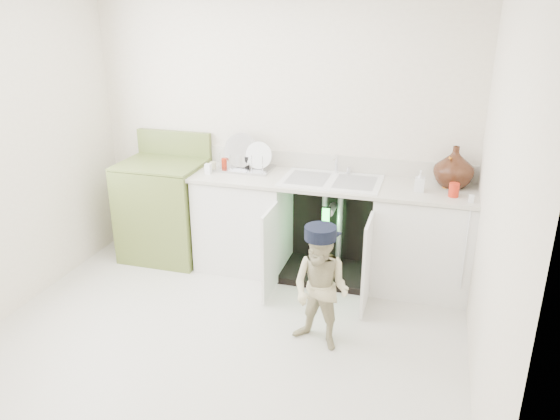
% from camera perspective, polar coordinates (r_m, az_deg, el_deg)
% --- Properties ---
extents(ground, '(3.50, 3.50, 0.00)m').
position_cam_1_polar(ground, '(4.19, -5.97, -13.11)').
color(ground, beige).
rests_on(ground, ground).
extents(room_shell, '(6.00, 5.50, 1.26)m').
position_cam_1_polar(room_shell, '(3.64, -6.71, 3.39)').
color(room_shell, '#EFE5CD').
rests_on(room_shell, ground).
extents(counter_run, '(2.44, 1.02, 1.24)m').
position_cam_1_polar(counter_run, '(4.85, 5.63, -1.71)').
color(counter_run, white).
rests_on(counter_run, ground).
extents(avocado_stove, '(0.76, 0.65, 1.17)m').
position_cam_1_polar(avocado_stove, '(5.33, -11.92, 0.18)').
color(avocado_stove, olive).
rests_on(avocado_stove, ground).
extents(repair_worker, '(0.52, 0.97, 0.92)m').
position_cam_1_polar(repair_worker, '(3.87, 4.29, -8.11)').
color(repair_worker, beige).
rests_on(repair_worker, ground).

